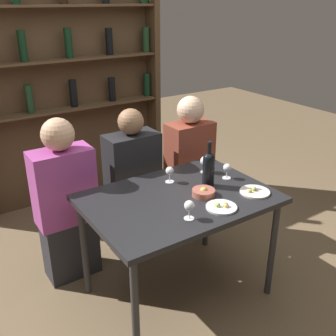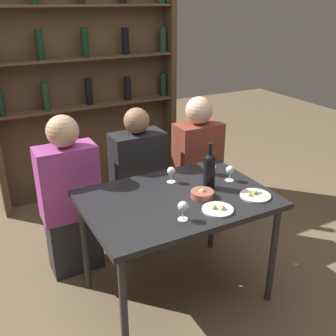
{
  "view_description": "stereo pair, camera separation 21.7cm",
  "coord_description": "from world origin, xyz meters",
  "px_view_note": "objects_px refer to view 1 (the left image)",
  "views": [
    {
      "loc": [
        -1.27,
        -1.79,
        1.91
      ],
      "look_at": [
        0.0,
        0.12,
        0.91
      ],
      "focal_mm": 42.0,
      "sensor_mm": 36.0,
      "label": 1
    },
    {
      "loc": [
        -1.08,
        -1.9,
        1.91
      ],
      "look_at": [
        0.0,
        0.12,
        0.91
      ],
      "focal_mm": 42.0,
      "sensor_mm": 36.0,
      "label": 2
    }
  ],
  "objects_px": {
    "wine_glass_2": "(205,162)",
    "seated_person_left": "(66,205)",
    "wine_bottle": "(209,168)",
    "seated_person_center": "(133,189)",
    "food_plate_1": "(254,192)",
    "snack_bowl": "(204,192)",
    "seated_person_right": "(189,171)",
    "wine_glass_0": "(227,168)",
    "food_plate_0": "(221,207)",
    "wine_glass_3": "(189,207)",
    "wine_glass_1": "(170,172)"
  },
  "relations": [
    {
      "from": "wine_glass_2",
      "to": "seated_person_right",
      "type": "bearing_deg",
      "value": 67.62
    },
    {
      "from": "wine_glass_1",
      "to": "seated_person_center",
      "type": "distance_m",
      "value": 0.5
    },
    {
      "from": "wine_glass_3",
      "to": "seated_person_right",
      "type": "relative_size",
      "value": 0.09
    },
    {
      "from": "food_plate_0",
      "to": "seated_person_left",
      "type": "height_order",
      "value": "seated_person_left"
    },
    {
      "from": "wine_glass_2",
      "to": "seated_person_center",
      "type": "distance_m",
      "value": 0.62
    },
    {
      "from": "wine_bottle",
      "to": "wine_glass_3",
      "type": "distance_m",
      "value": 0.45
    },
    {
      "from": "seated_person_center",
      "to": "seated_person_right",
      "type": "height_order",
      "value": "seated_person_right"
    },
    {
      "from": "wine_bottle",
      "to": "food_plate_0",
      "type": "xyz_separation_m",
      "value": [
        -0.12,
        -0.28,
        -0.12
      ]
    },
    {
      "from": "food_plate_1",
      "to": "snack_bowl",
      "type": "bearing_deg",
      "value": 153.66
    },
    {
      "from": "snack_bowl",
      "to": "food_plate_0",
      "type": "bearing_deg",
      "value": -93.09
    },
    {
      "from": "snack_bowl",
      "to": "seated_person_right",
      "type": "distance_m",
      "value": 0.83
    },
    {
      "from": "wine_glass_1",
      "to": "food_plate_1",
      "type": "distance_m",
      "value": 0.57
    },
    {
      "from": "food_plate_0",
      "to": "food_plate_1",
      "type": "bearing_deg",
      "value": 6.68
    },
    {
      "from": "wine_bottle",
      "to": "wine_glass_2",
      "type": "relative_size",
      "value": 2.57
    },
    {
      "from": "food_plate_1",
      "to": "seated_person_right",
      "type": "bearing_deg",
      "value": 82.84
    },
    {
      "from": "wine_glass_1",
      "to": "seated_person_right",
      "type": "relative_size",
      "value": 0.09
    },
    {
      "from": "wine_bottle",
      "to": "snack_bowl",
      "type": "xyz_separation_m",
      "value": [
        -0.11,
        -0.09,
        -0.11
      ]
    },
    {
      "from": "snack_bowl",
      "to": "seated_person_right",
      "type": "relative_size",
      "value": 0.12
    },
    {
      "from": "wine_glass_2",
      "to": "seated_person_center",
      "type": "height_order",
      "value": "seated_person_center"
    },
    {
      "from": "wine_bottle",
      "to": "seated_person_center",
      "type": "relative_size",
      "value": 0.26
    },
    {
      "from": "wine_glass_1",
      "to": "food_plate_1",
      "type": "bearing_deg",
      "value": -49.81
    },
    {
      "from": "wine_bottle",
      "to": "wine_glass_1",
      "type": "bearing_deg",
      "value": 132.93
    },
    {
      "from": "wine_glass_3",
      "to": "snack_bowl",
      "type": "bearing_deg",
      "value": 36.03
    },
    {
      "from": "wine_glass_3",
      "to": "seated_person_right",
      "type": "distance_m",
      "value": 1.12
    },
    {
      "from": "wine_glass_2",
      "to": "wine_glass_3",
      "type": "height_order",
      "value": "wine_glass_2"
    },
    {
      "from": "wine_bottle",
      "to": "seated_person_center",
      "type": "height_order",
      "value": "seated_person_center"
    },
    {
      "from": "wine_glass_3",
      "to": "seated_person_left",
      "type": "xyz_separation_m",
      "value": [
        -0.42,
        0.87,
        -0.27
      ]
    },
    {
      "from": "wine_glass_0",
      "to": "seated_person_left",
      "type": "bearing_deg",
      "value": 148.93
    },
    {
      "from": "seated_person_right",
      "to": "wine_glass_1",
      "type": "bearing_deg",
      "value": -138.77
    },
    {
      "from": "seated_person_right",
      "to": "snack_bowl",
      "type": "bearing_deg",
      "value": -120.16
    },
    {
      "from": "wine_bottle",
      "to": "wine_glass_3",
      "type": "xyz_separation_m",
      "value": [
        -0.35,
        -0.27,
        -0.05
      ]
    },
    {
      "from": "wine_glass_2",
      "to": "food_plate_1",
      "type": "height_order",
      "value": "wine_glass_2"
    },
    {
      "from": "wine_glass_2",
      "to": "seated_person_left",
      "type": "distance_m",
      "value": 1.03
    },
    {
      "from": "wine_glass_3",
      "to": "snack_bowl",
      "type": "xyz_separation_m",
      "value": [
        0.24,
        0.18,
        -0.06
      ]
    },
    {
      "from": "wine_glass_2",
      "to": "seated_person_left",
      "type": "relative_size",
      "value": 0.1
    },
    {
      "from": "wine_bottle",
      "to": "food_plate_1",
      "type": "bearing_deg",
      "value": -52.14
    },
    {
      "from": "seated_person_center",
      "to": "snack_bowl",
      "type": "bearing_deg",
      "value": -79.62
    },
    {
      "from": "wine_glass_3",
      "to": "food_plate_0",
      "type": "height_order",
      "value": "wine_glass_3"
    },
    {
      "from": "food_plate_0",
      "to": "seated_person_left",
      "type": "xyz_separation_m",
      "value": [
        -0.66,
        0.88,
        -0.2
      ]
    },
    {
      "from": "wine_glass_0",
      "to": "wine_glass_2",
      "type": "bearing_deg",
      "value": 111.06
    },
    {
      "from": "food_plate_1",
      "to": "seated_person_left",
      "type": "relative_size",
      "value": 0.16
    },
    {
      "from": "wine_glass_2",
      "to": "wine_bottle",
      "type": "bearing_deg",
      "value": -123.2
    },
    {
      "from": "snack_bowl",
      "to": "wine_glass_3",
      "type": "bearing_deg",
      "value": -143.97
    },
    {
      "from": "seated_person_left",
      "to": "seated_person_center",
      "type": "height_order",
      "value": "seated_person_left"
    },
    {
      "from": "wine_bottle",
      "to": "wine_glass_1",
      "type": "height_order",
      "value": "wine_bottle"
    },
    {
      "from": "wine_glass_0",
      "to": "food_plate_0",
      "type": "relative_size",
      "value": 0.58
    },
    {
      "from": "wine_bottle",
      "to": "wine_glass_0",
      "type": "xyz_separation_m",
      "value": [
        0.19,
        0.02,
        -0.06
      ]
    },
    {
      "from": "wine_glass_2",
      "to": "seated_person_left",
      "type": "bearing_deg",
      "value": 155.16
    },
    {
      "from": "seated_person_center",
      "to": "food_plate_0",
      "type": "bearing_deg",
      "value": -82.39
    },
    {
      "from": "wine_glass_1",
      "to": "food_plate_1",
      "type": "relative_size",
      "value": 0.58
    }
  ]
}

